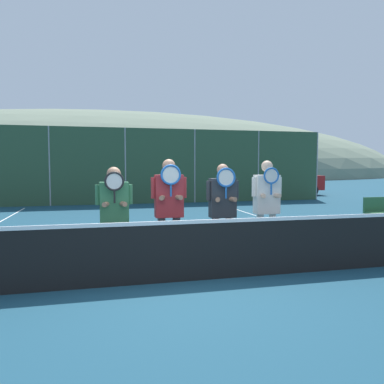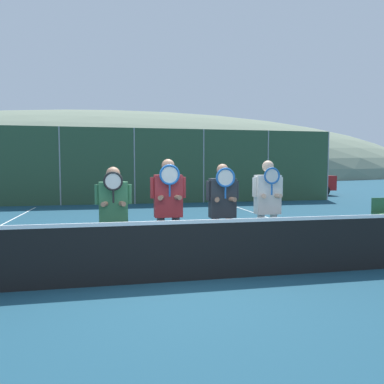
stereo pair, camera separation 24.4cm
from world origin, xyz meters
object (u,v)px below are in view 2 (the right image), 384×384
at_px(player_center_left, 168,204).
at_px(car_left_of_center, 126,182).
at_px(player_leftmost, 114,210).
at_px(player_center_right, 222,206).
at_px(car_far_left, 24,182).
at_px(player_rightmost, 268,203).
at_px(car_center, 215,181).
at_px(car_right_of_center, 294,179).

relative_size(player_center_left, car_left_of_center, 0.39).
height_order(player_leftmost, car_left_of_center, car_left_of_center).
height_order(player_center_right, car_left_of_center, player_center_right).
relative_size(player_center_left, car_far_left, 0.40).
xyz_separation_m(player_center_left, car_far_left, (-5.46, 14.31, -0.20)).
bearing_deg(car_left_of_center, player_center_left, -88.55).
distance_m(player_center_left, player_rightmost, 1.79).
bearing_deg(car_left_of_center, car_center, 3.31).
height_order(player_leftmost, player_rightmost, player_rightmost).
distance_m(player_leftmost, player_center_right, 1.82).
distance_m(car_far_left, car_center, 10.04).
relative_size(player_rightmost, car_right_of_center, 0.41).
xyz_separation_m(player_leftmost, player_center_left, (0.88, 0.01, 0.07)).
height_order(car_far_left, car_center, car_far_left).
xyz_separation_m(car_far_left, car_left_of_center, (5.11, -0.45, -0.01)).
bearing_deg(car_left_of_center, player_leftmost, -92.20).
bearing_deg(car_right_of_center, player_center_left, -123.39).
bearing_deg(player_leftmost, car_left_of_center, 87.80).
distance_m(player_center_left, car_right_of_center, 17.08).
relative_size(car_far_left, car_left_of_center, 0.98).
relative_size(car_center, car_right_of_center, 0.95).
distance_m(player_rightmost, car_left_of_center, 13.91).
bearing_deg(player_center_left, player_leftmost, -179.10).
relative_size(player_rightmost, car_center, 0.43).
bearing_deg(player_center_right, player_rightmost, 6.18).
height_order(player_rightmost, car_left_of_center, player_rightmost).
bearing_deg(player_rightmost, car_center, 78.76).
height_order(player_center_left, car_right_of_center, car_right_of_center).
distance_m(player_center_right, car_far_left, 15.66).
bearing_deg(player_leftmost, player_center_right, 1.13).
xyz_separation_m(player_center_left, car_center, (4.58, 14.15, -0.23)).
bearing_deg(player_center_left, player_rightmost, 3.66).
xyz_separation_m(car_center, car_right_of_center, (4.82, 0.12, 0.07)).
bearing_deg(player_leftmost, player_rightmost, 2.75).
bearing_deg(car_center, player_center_left, -107.93).
xyz_separation_m(player_leftmost, player_rightmost, (2.67, 0.13, 0.04)).
distance_m(player_center_right, car_center, 14.59).
distance_m(player_center_right, car_right_of_center, 16.57).
relative_size(player_leftmost, player_center_right, 0.97).
bearing_deg(car_far_left, car_left_of_center, -5.02).
height_order(player_center_right, car_right_of_center, car_right_of_center).
xyz_separation_m(player_center_left, player_center_right, (0.93, 0.02, -0.05)).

